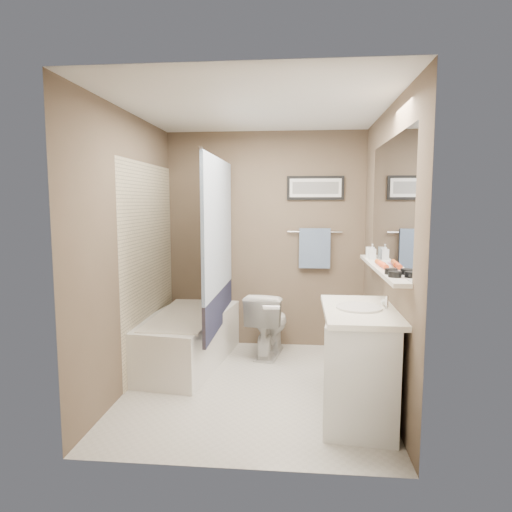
# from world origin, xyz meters

# --- Properties ---
(ground) EXTENTS (2.50, 2.50, 0.00)m
(ground) POSITION_xyz_m (0.00, 0.00, 0.00)
(ground) COLOR beige
(ground) RESTS_ON ground
(ceiling) EXTENTS (2.20, 2.50, 0.04)m
(ceiling) POSITION_xyz_m (0.00, 0.00, 2.38)
(ceiling) COLOR white
(ceiling) RESTS_ON wall_back
(wall_back) EXTENTS (2.20, 0.04, 2.40)m
(wall_back) POSITION_xyz_m (0.00, 1.23, 1.20)
(wall_back) COLOR brown
(wall_back) RESTS_ON ground
(wall_front) EXTENTS (2.20, 0.04, 2.40)m
(wall_front) POSITION_xyz_m (0.00, -1.23, 1.20)
(wall_front) COLOR brown
(wall_front) RESTS_ON ground
(wall_left) EXTENTS (0.04, 2.50, 2.40)m
(wall_left) POSITION_xyz_m (-1.08, 0.00, 1.20)
(wall_left) COLOR brown
(wall_left) RESTS_ON ground
(wall_right) EXTENTS (0.04, 2.50, 2.40)m
(wall_right) POSITION_xyz_m (1.08, 0.00, 1.20)
(wall_right) COLOR brown
(wall_right) RESTS_ON ground
(tile_surround) EXTENTS (0.02, 1.55, 2.00)m
(tile_surround) POSITION_xyz_m (-1.09, 0.50, 1.00)
(tile_surround) COLOR beige
(tile_surround) RESTS_ON wall_left
(curtain_rod) EXTENTS (0.02, 1.55, 0.02)m
(curtain_rod) POSITION_xyz_m (-0.40, 0.50, 2.05)
(curtain_rod) COLOR silver
(curtain_rod) RESTS_ON wall_left
(curtain_upper) EXTENTS (0.03, 1.45, 1.28)m
(curtain_upper) POSITION_xyz_m (-0.40, 0.50, 1.40)
(curtain_upper) COLOR silver
(curtain_upper) RESTS_ON curtain_rod
(curtain_lower) EXTENTS (0.03, 1.45, 0.36)m
(curtain_lower) POSITION_xyz_m (-0.40, 0.50, 0.58)
(curtain_lower) COLOR #21243F
(curtain_lower) RESTS_ON curtain_rod
(mirror) EXTENTS (0.02, 1.60, 1.00)m
(mirror) POSITION_xyz_m (1.09, -0.15, 1.62)
(mirror) COLOR silver
(mirror) RESTS_ON wall_right
(shelf) EXTENTS (0.12, 1.60, 0.03)m
(shelf) POSITION_xyz_m (1.04, -0.15, 1.10)
(shelf) COLOR silver
(shelf) RESTS_ON wall_right
(towel_bar) EXTENTS (0.60, 0.02, 0.02)m
(towel_bar) POSITION_xyz_m (0.55, 1.22, 1.30)
(towel_bar) COLOR silver
(towel_bar) RESTS_ON wall_back
(towel) EXTENTS (0.34, 0.05, 0.44)m
(towel) POSITION_xyz_m (0.55, 1.20, 1.12)
(towel) COLOR #819BBC
(towel) RESTS_ON towel_bar
(art_frame) EXTENTS (0.62, 0.02, 0.26)m
(art_frame) POSITION_xyz_m (0.55, 1.23, 1.78)
(art_frame) COLOR black
(art_frame) RESTS_ON wall_back
(art_mat) EXTENTS (0.56, 0.00, 0.20)m
(art_mat) POSITION_xyz_m (0.55, 1.22, 1.78)
(art_mat) COLOR white
(art_mat) RESTS_ON art_frame
(art_image) EXTENTS (0.50, 0.00, 0.13)m
(art_image) POSITION_xyz_m (0.55, 1.22, 1.78)
(art_image) COLOR #595959
(art_image) RESTS_ON art_mat
(door) EXTENTS (0.80, 0.02, 2.00)m
(door) POSITION_xyz_m (0.55, -1.24, 1.00)
(door) COLOR silver
(door) RESTS_ON wall_front
(door_handle) EXTENTS (0.10, 0.02, 0.02)m
(door_handle) POSITION_xyz_m (0.22, -1.19, 1.00)
(door_handle) COLOR silver
(door_handle) RESTS_ON door
(bathtub) EXTENTS (0.89, 1.58, 0.50)m
(bathtub) POSITION_xyz_m (-0.75, 0.54, 0.25)
(bathtub) COLOR white
(bathtub) RESTS_ON ground
(tub_rim) EXTENTS (0.56, 1.36, 0.02)m
(tub_rim) POSITION_xyz_m (-0.75, 0.54, 0.50)
(tub_rim) COLOR silver
(tub_rim) RESTS_ON bathtub
(toilet) EXTENTS (0.49, 0.73, 0.69)m
(toilet) POSITION_xyz_m (0.06, 0.88, 0.34)
(toilet) COLOR silver
(toilet) RESTS_ON ground
(vanity) EXTENTS (0.59, 0.95, 0.80)m
(vanity) POSITION_xyz_m (0.85, -0.47, 0.40)
(vanity) COLOR silver
(vanity) RESTS_ON ground
(countertop) EXTENTS (0.54, 0.96, 0.04)m
(countertop) POSITION_xyz_m (0.84, -0.47, 0.82)
(countertop) COLOR white
(countertop) RESTS_ON vanity
(sink_basin) EXTENTS (0.34, 0.34, 0.01)m
(sink_basin) POSITION_xyz_m (0.83, -0.47, 0.85)
(sink_basin) COLOR silver
(sink_basin) RESTS_ON countertop
(faucet_spout) EXTENTS (0.02, 0.02, 0.10)m
(faucet_spout) POSITION_xyz_m (1.03, -0.47, 0.89)
(faucet_spout) COLOR silver
(faucet_spout) RESTS_ON countertop
(faucet_knob) EXTENTS (0.05, 0.05, 0.05)m
(faucet_knob) POSITION_xyz_m (1.03, -0.37, 0.87)
(faucet_knob) COLOR white
(faucet_knob) RESTS_ON countertop
(candle_bowl_near) EXTENTS (0.09, 0.09, 0.04)m
(candle_bowl_near) POSITION_xyz_m (1.04, -0.69, 1.14)
(candle_bowl_near) COLOR black
(candle_bowl_near) RESTS_ON shelf
(candle_bowl_far) EXTENTS (0.09, 0.09, 0.04)m
(candle_bowl_far) POSITION_xyz_m (1.04, -0.56, 1.14)
(candle_bowl_far) COLOR black
(candle_bowl_far) RESTS_ON shelf
(hair_brush_front) EXTENTS (0.05, 0.22, 0.04)m
(hair_brush_front) POSITION_xyz_m (1.04, -0.25, 1.14)
(hair_brush_front) COLOR #F14E22
(hair_brush_front) RESTS_ON shelf
(hair_brush_back) EXTENTS (0.06, 0.22, 0.04)m
(hair_brush_back) POSITION_xyz_m (1.04, -0.13, 1.14)
(hair_brush_back) COLOR #CE511D
(hair_brush_back) RESTS_ON shelf
(pink_comb) EXTENTS (0.04, 0.16, 0.01)m
(pink_comb) POSITION_xyz_m (1.04, -0.02, 1.12)
(pink_comb) COLOR pink
(pink_comb) RESTS_ON shelf
(glass_jar) EXTENTS (0.08, 0.08, 0.10)m
(glass_jar) POSITION_xyz_m (1.04, 0.42, 1.17)
(glass_jar) COLOR silver
(glass_jar) RESTS_ON shelf
(soap_bottle) EXTENTS (0.07, 0.07, 0.14)m
(soap_bottle) POSITION_xyz_m (1.04, 0.30, 1.18)
(soap_bottle) COLOR #999999
(soap_bottle) RESTS_ON shelf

